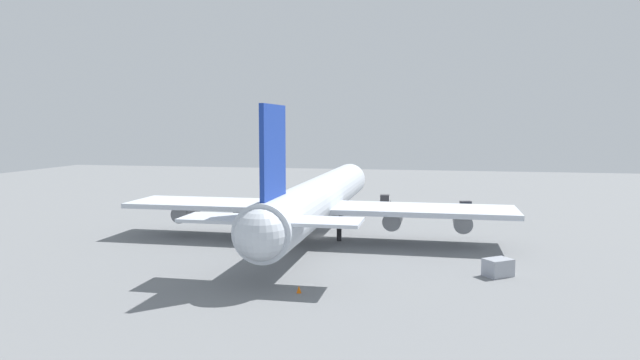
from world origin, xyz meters
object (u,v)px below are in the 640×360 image
Objects in this scene: maintenance_van at (385,200)px; cargo_container_fore at (498,267)px; cargo_airplane at (320,199)px; cargo_loader at (467,209)px; safety_cone_nose at (369,207)px; safety_cone_tail at (299,289)px.

maintenance_van reaches higher than cargo_container_fore.
cargo_airplane is 35.51m from maintenance_van.
cargo_airplane is at bearing 52.79° from cargo_container_fore.
cargo_loader reaches higher than safety_cone_nose.
cargo_loader is at bearing 1.60° from cargo_container_fore.
safety_cone_nose is at bearing 22.79° from cargo_container_fore.
cargo_loader is at bearing -102.29° from safety_cone_nose.
safety_cone_nose is (29.21, -3.90, -5.26)m from cargo_airplane.
safety_cone_tail is at bearing 117.87° from cargo_container_fore.
cargo_loader is at bearing -120.66° from maintenance_van.
cargo_airplane reaches higher than cargo_container_fore.
safety_cone_nose is (47.26, 19.86, -0.56)m from cargo_container_fore.
safety_cone_nose is (-5.38, 2.72, -0.76)m from maintenance_van.
cargo_container_fore reaches higher than safety_cone_nose.
cargo_container_fore is (-43.20, -1.21, -0.13)m from cargo_loader.
cargo_container_fore is at bearing -178.40° from cargo_loader.
safety_cone_nose is 57.83m from safety_cone_tail.
cargo_loader is at bearing -41.89° from cargo_airplane.
cargo_container_fore is at bearing -161.96° from maintenance_van.
cargo_airplane is 79.19× the size of safety_cone_nose.
cargo_loader is 5.80× the size of safety_cone_tail.
cargo_container_fore is (-52.64, -17.14, -0.20)m from maintenance_van.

